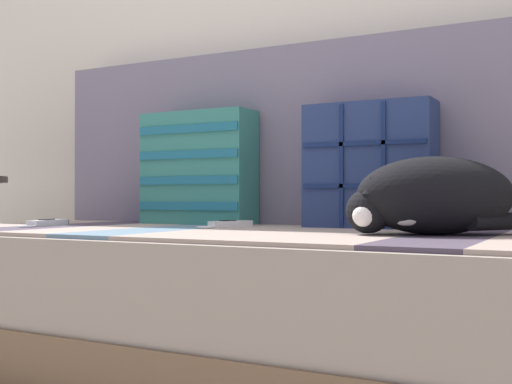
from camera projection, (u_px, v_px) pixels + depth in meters
The scene contains 8 objects.
ground_plane at pixel (219, 377), 1.66m from camera, with size 14.00×14.00×0.00m, color #A89E8E.
couch at pixel (238, 299), 1.74m from camera, with size 1.83×0.90×0.38m.
sofa_backrest at pixel (296, 136), 2.09m from camera, with size 1.79×0.14×0.57m.
throw_pillow_quilted at pixel (370, 166), 1.82m from camera, with size 0.37×0.14×0.35m.
throw_pillow_striped at pixel (198, 168), 2.09m from camera, with size 0.38×0.14×0.36m.
sleeping_cat at pixel (429, 198), 1.48m from camera, with size 0.42×0.35×0.18m.
game_remote_near at pixel (48, 223), 1.94m from camera, with size 0.08×0.21×0.02m.
game_remote_far at pixel (229, 224), 1.85m from camera, with size 0.11×0.19×0.02m.
Camera 1 is at (0.86, -1.42, 0.46)m, focal length 45.00 mm.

